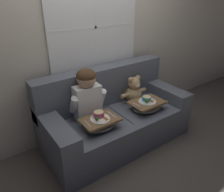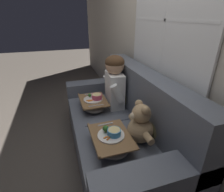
{
  "view_description": "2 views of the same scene",
  "coord_description": "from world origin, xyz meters",
  "px_view_note": "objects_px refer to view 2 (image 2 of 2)",
  "views": [
    {
      "loc": [
        -1.43,
        -1.92,
        1.85
      ],
      "look_at": [
        -0.1,
        -0.03,
        0.71
      ],
      "focal_mm": 35.0,
      "sensor_mm": 36.0,
      "label": 1
    },
    {
      "loc": [
        1.49,
        -0.51,
        1.46
      ],
      "look_at": [
        0.01,
        -0.04,
        0.74
      ],
      "focal_mm": 28.0,
      "sensor_mm": 36.0,
      "label": 2
    }
  ],
  "objects_px": {
    "throw_pillow_behind_child": "(126,92)",
    "throw_pillow_behind_teddy": "(156,123)",
    "couch": "(122,128)",
    "lap_tray_teddy": "(111,140)",
    "teddy_bear": "(140,126)",
    "child_figure": "(115,79)",
    "lap_tray_child": "(93,103)"
  },
  "relations": [
    {
      "from": "throw_pillow_behind_teddy",
      "to": "teddy_bear",
      "type": "relative_size",
      "value": 0.76
    },
    {
      "from": "throw_pillow_behind_child",
      "to": "child_figure",
      "type": "height_order",
      "value": "child_figure"
    },
    {
      "from": "throw_pillow_behind_teddy",
      "to": "child_figure",
      "type": "bearing_deg",
      "value": -167.87
    },
    {
      "from": "child_figure",
      "to": "teddy_bear",
      "type": "distance_m",
      "value": 0.74
    },
    {
      "from": "throw_pillow_behind_teddy",
      "to": "lap_tray_child",
      "type": "height_order",
      "value": "throw_pillow_behind_teddy"
    },
    {
      "from": "couch",
      "to": "throw_pillow_behind_teddy",
      "type": "xyz_separation_m",
      "value": [
        0.36,
        0.19,
        0.25
      ]
    },
    {
      "from": "throw_pillow_behind_teddy",
      "to": "teddy_bear",
      "type": "height_order",
      "value": "teddy_bear"
    },
    {
      "from": "lap_tray_child",
      "to": "throw_pillow_behind_child",
      "type": "bearing_deg",
      "value": 90.07
    },
    {
      "from": "teddy_bear",
      "to": "lap_tray_child",
      "type": "distance_m",
      "value": 0.77
    },
    {
      "from": "lap_tray_teddy",
      "to": "child_figure",
      "type": "bearing_deg",
      "value": 159.49
    },
    {
      "from": "couch",
      "to": "child_figure",
      "type": "relative_size",
      "value": 2.98
    },
    {
      "from": "couch",
      "to": "lap_tray_teddy",
      "type": "xyz_separation_m",
      "value": [
        0.36,
        -0.23,
        0.16
      ]
    },
    {
      "from": "throw_pillow_behind_child",
      "to": "teddy_bear",
      "type": "relative_size",
      "value": 0.83
    },
    {
      "from": "throw_pillow_behind_teddy",
      "to": "lap_tray_teddy",
      "type": "bearing_deg",
      "value": -90.01
    },
    {
      "from": "throw_pillow_behind_teddy",
      "to": "child_figure",
      "type": "xyz_separation_m",
      "value": [
        -0.71,
        -0.15,
        0.19
      ]
    },
    {
      "from": "child_figure",
      "to": "lap_tray_child",
      "type": "height_order",
      "value": "child_figure"
    },
    {
      "from": "couch",
      "to": "teddy_bear",
      "type": "relative_size",
      "value": 4.6
    },
    {
      "from": "throw_pillow_behind_child",
      "to": "teddy_bear",
      "type": "height_order",
      "value": "teddy_bear"
    },
    {
      "from": "couch",
      "to": "throw_pillow_behind_child",
      "type": "xyz_separation_m",
      "value": [
        -0.36,
        0.19,
        0.25
      ]
    },
    {
      "from": "lap_tray_child",
      "to": "couch",
      "type": "bearing_deg",
      "value": 33.05
    },
    {
      "from": "throw_pillow_behind_child",
      "to": "throw_pillow_behind_teddy",
      "type": "height_order",
      "value": "throw_pillow_behind_child"
    },
    {
      "from": "throw_pillow_behind_child",
      "to": "lap_tray_teddy",
      "type": "height_order",
      "value": "throw_pillow_behind_child"
    },
    {
      "from": "couch",
      "to": "throw_pillow_behind_child",
      "type": "distance_m",
      "value": 0.48
    },
    {
      "from": "throw_pillow_behind_teddy",
      "to": "teddy_bear",
      "type": "distance_m",
      "value": 0.16
    },
    {
      "from": "lap_tray_child",
      "to": "throw_pillow_behind_teddy",
      "type": "bearing_deg",
      "value": 30.41
    },
    {
      "from": "couch",
      "to": "child_figure",
      "type": "xyz_separation_m",
      "value": [
        -0.36,
        0.03,
        0.44
      ]
    },
    {
      "from": "throw_pillow_behind_child",
      "to": "teddy_bear",
      "type": "distance_m",
      "value": 0.73
    },
    {
      "from": "couch",
      "to": "lap_tray_teddy",
      "type": "bearing_deg",
      "value": -33.21
    },
    {
      "from": "child_figure",
      "to": "lap_tray_child",
      "type": "bearing_deg",
      "value": -89.88
    },
    {
      "from": "couch",
      "to": "child_figure",
      "type": "bearing_deg",
      "value": 174.65
    },
    {
      "from": "child_figure",
      "to": "throw_pillow_behind_teddy",
      "type": "bearing_deg",
      "value": 12.13
    },
    {
      "from": "lap_tray_teddy",
      "to": "couch",
      "type": "bearing_deg",
      "value": 146.79
    }
  ]
}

